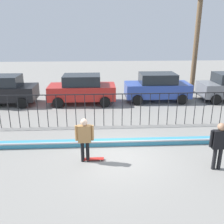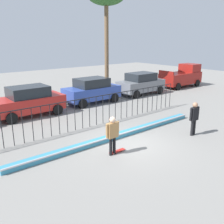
{
  "view_description": "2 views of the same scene",
  "coord_description": "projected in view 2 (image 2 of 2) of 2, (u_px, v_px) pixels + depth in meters",
  "views": [
    {
      "loc": [
        -0.74,
        -8.83,
        4.75
      ],
      "look_at": [
        -0.15,
        1.41,
        1.34
      ],
      "focal_mm": 40.58,
      "sensor_mm": 36.0,
      "label": 1
    },
    {
      "loc": [
        -7.52,
        -8.05,
        4.79
      ],
      "look_at": [
        -0.09,
        1.13,
        1.35
      ],
      "focal_mm": 40.74,
      "sensor_mm": 36.0,
      "label": 2
    }
  ],
  "objects": [
    {
      "name": "parked_car_gray",
      "position": [
        141.0,
        83.0,
        22.29
      ],
      "size": [
        4.3,
        2.12,
        1.9
      ],
      "rotation": [
        0.0,
        0.0,
        0.07
      ],
      "color": "slate",
      "rests_on": "ground"
    },
    {
      "name": "pickup_truck",
      "position": [
        182.0,
        77.0,
        25.85
      ],
      "size": [
        4.7,
        2.12,
        2.24
      ],
      "rotation": [
        0.0,
        0.0,
        0.07
      ],
      "color": "maroon",
      "rests_on": "ground"
    },
    {
      "name": "parked_car_blue",
      "position": [
        92.0,
        90.0,
        19.35
      ],
      "size": [
        4.3,
        2.12,
        1.9
      ],
      "rotation": [
        0.0,
        0.0,
        -0.01
      ],
      "color": "#2D479E",
      "rests_on": "ground"
    },
    {
      "name": "ground_plane",
      "position": [
        129.0,
        145.0,
        11.88
      ],
      "size": [
        60.0,
        60.0,
        0.0
      ],
      "primitive_type": "plane",
      "color": "gray"
    },
    {
      "name": "skateboard",
      "position": [
        117.0,
        151.0,
        11.06
      ],
      "size": [
        0.8,
        0.2,
        0.07
      ],
      "rotation": [
        0.0,
        0.0,
        -0.35
      ],
      "color": "#A51E19",
      "rests_on": "ground"
    },
    {
      "name": "perimeter_fence",
      "position": [
        89.0,
        109.0,
        14.0
      ],
      "size": [
        14.04,
        0.04,
        1.69
      ],
      "color": "black",
      "rests_on": "ground"
    },
    {
      "name": "camera_operator",
      "position": [
        194.0,
        116.0,
        12.77
      ],
      "size": [
        0.7,
        0.26,
        1.74
      ],
      "rotation": [
        0.0,
        0.0,
        2.14
      ],
      "color": "black",
      "rests_on": "ground"
    },
    {
      "name": "skateboarder",
      "position": [
        112.0,
        132.0,
        10.58
      ],
      "size": [
        0.68,
        0.26,
        1.69
      ],
      "rotation": [
        0.0,
        0.0,
        -0.37
      ],
      "color": "black",
      "rests_on": "ground"
    },
    {
      "name": "parked_car_red",
      "position": [
        29.0,
        101.0,
        16.07
      ],
      "size": [
        4.3,
        2.12,
        1.9
      ],
      "rotation": [
        0.0,
        0.0,
        -0.02
      ],
      "color": "#B2231E",
      "rests_on": "ground"
    },
    {
      "name": "bowl_coping_ledge",
      "position": [
        115.0,
        136.0,
        12.58
      ],
      "size": [
        11.0,
        0.4,
        0.27
      ],
      "color": "teal",
      "rests_on": "ground"
    }
  ]
}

